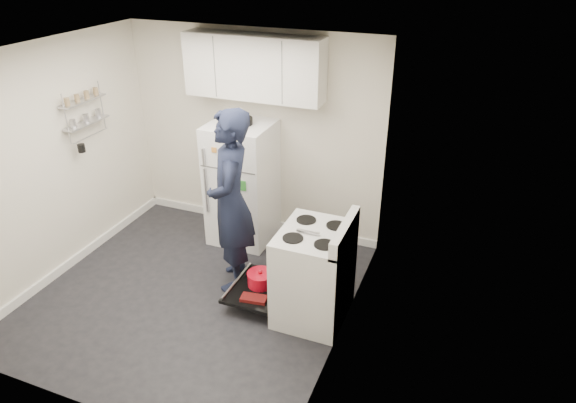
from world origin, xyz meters
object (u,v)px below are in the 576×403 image
at_px(refrigerator, 242,183).
at_px(person, 231,202).
at_px(electric_range, 313,275).
at_px(open_oven_door, 259,284).

relative_size(refrigerator, person, 0.80).
bearing_deg(person, electric_range, 54.76).
distance_m(open_oven_door, person, 0.90).
distance_m(electric_range, person, 1.11).
height_order(open_oven_door, refrigerator, refrigerator).
height_order(refrigerator, person, person).
bearing_deg(open_oven_door, electric_range, -2.04).
bearing_deg(person, open_oven_door, 40.67).
relative_size(electric_range, open_oven_door, 1.57).
relative_size(open_oven_door, person, 0.36).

